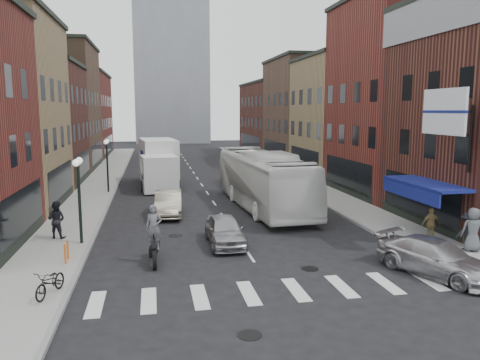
# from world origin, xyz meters

# --- Properties ---
(ground) EXTENTS (160.00, 160.00, 0.00)m
(ground) POSITION_xyz_m (0.00, 0.00, 0.00)
(ground) COLOR black
(ground) RESTS_ON ground
(sidewalk_left) EXTENTS (3.00, 74.00, 0.15)m
(sidewalk_left) POSITION_xyz_m (-8.50, 22.00, 0.07)
(sidewalk_left) COLOR gray
(sidewalk_left) RESTS_ON ground
(sidewalk_right) EXTENTS (3.00, 74.00, 0.15)m
(sidewalk_right) POSITION_xyz_m (8.50, 22.00, 0.07)
(sidewalk_right) COLOR gray
(sidewalk_right) RESTS_ON ground
(curb_left) EXTENTS (0.20, 74.00, 0.16)m
(curb_left) POSITION_xyz_m (-7.00, 22.00, 0.00)
(curb_left) COLOR gray
(curb_left) RESTS_ON ground
(curb_right) EXTENTS (0.20, 74.00, 0.16)m
(curb_right) POSITION_xyz_m (7.00, 22.00, 0.00)
(curb_right) COLOR gray
(curb_right) RESTS_ON ground
(crosswalk_stripes) EXTENTS (12.00, 2.20, 0.01)m
(crosswalk_stripes) POSITION_xyz_m (0.00, -3.00, 0.00)
(crosswalk_stripes) COLOR silver
(crosswalk_stripes) RESTS_ON ground
(bldg_left_mid_b) EXTENTS (10.30, 10.20, 10.30)m
(bldg_left_mid_b) POSITION_xyz_m (-14.99, 24.00, 5.15)
(bldg_left_mid_b) COLOR #401B17
(bldg_left_mid_b) RESTS_ON ground
(bldg_left_far_a) EXTENTS (10.30, 12.20, 13.30)m
(bldg_left_far_a) POSITION_xyz_m (-14.99, 35.00, 6.65)
(bldg_left_far_a) COLOR #4F3827
(bldg_left_far_a) RESTS_ON ground
(bldg_left_far_b) EXTENTS (10.30, 16.20, 11.30)m
(bldg_left_far_b) POSITION_xyz_m (-14.99, 49.00, 5.65)
(bldg_left_far_b) COLOR maroon
(bldg_left_far_b) RESTS_ON ground
(bldg_right_mid_a) EXTENTS (10.30, 10.20, 14.30)m
(bldg_right_mid_a) POSITION_xyz_m (15.00, 14.00, 7.15)
(bldg_right_mid_a) COLOR maroon
(bldg_right_mid_a) RESTS_ON ground
(bldg_right_mid_b) EXTENTS (10.30, 10.20, 11.30)m
(bldg_right_mid_b) POSITION_xyz_m (14.99, 24.00, 5.65)
(bldg_right_mid_b) COLOR #A38559
(bldg_right_mid_b) RESTS_ON ground
(bldg_right_far_a) EXTENTS (10.30, 12.20, 12.30)m
(bldg_right_far_a) POSITION_xyz_m (14.99, 35.00, 6.15)
(bldg_right_far_a) COLOR #4F3827
(bldg_right_far_a) RESTS_ON ground
(bldg_right_far_b) EXTENTS (10.30, 16.20, 10.30)m
(bldg_right_far_b) POSITION_xyz_m (14.99, 49.00, 5.15)
(bldg_right_far_b) COLOR #401B17
(bldg_right_far_b) RESTS_ON ground
(awning_blue) EXTENTS (1.80, 5.00, 0.78)m
(awning_blue) POSITION_xyz_m (8.93, 2.50, 2.63)
(awning_blue) COLOR navy
(awning_blue) RESTS_ON ground
(billboard_sign) EXTENTS (1.52, 3.00, 3.70)m
(billboard_sign) POSITION_xyz_m (8.59, 0.50, 6.13)
(billboard_sign) COLOR black
(billboard_sign) RESTS_ON ground
(distant_tower) EXTENTS (14.00, 14.00, 50.00)m
(distant_tower) POSITION_xyz_m (0.00, 78.00, 25.00)
(distant_tower) COLOR #9399A0
(distant_tower) RESTS_ON ground
(streetlamp_near) EXTENTS (0.32, 1.22, 4.11)m
(streetlamp_near) POSITION_xyz_m (-7.40, 4.00, 2.91)
(streetlamp_near) COLOR black
(streetlamp_near) RESTS_ON ground
(streetlamp_far) EXTENTS (0.32, 1.22, 4.11)m
(streetlamp_far) POSITION_xyz_m (-7.40, 18.00, 2.91)
(streetlamp_far) COLOR black
(streetlamp_far) RESTS_ON ground
(bike_rack) EXTENTS (0.08, 0.68, 0.80)m
(bike_rack) POSITION_xyz_m (-7.60, 1.30, 0.55)
(bike_rack) COLOR #D8590C
(bike_rack) RESTS_ON sidewalk_left
(box_truck) EXTENTS (3.33, 9.08, 3.84)m
(box_truck) POSITION_xyz_m (-3.57, 20.93, 1.90)
(box_truck) COLOR white
(box_truck) RESTS_ON ground
(motorcycle_rider) EXTENTS (0.73, 2.42, 2.46)m
(motorcycle_rider) POSITION_xyz_m (-4.07, 0.86, 1.15)
(motorcycle_rider) COLOR black
(motorcycle_rider) RESTS_ON ground
(transit_bus) EXTENTS (3.82, 13.34, 3.67)m
(transit_bus) POSITION_xyz_m (2.91, 10.91, 1.84)
(transit_bus) COLOR silver
(transit_bus) RESTS_ON ground
(sedan_left_near) EXTENTS (1.66, 4.09, 1.39)m
(sedan_left_near) POSITION_xyz_m (-0.80, 3.00, 0.70)
(sedan_left_near) COLOR #A2A3A7
(sedan_left_near) RESTS_ON ground
(sedan_left_far) EXTENTS (1.82, 4.54, 1.47)m
(sedan_left_far) POSITION_xyz_m (-3.18, 9.77, 0.73)
(sedan_left_far) COLOR #A69E86
(sedan_left_far) RESTS_ON ground
(curb_car) EXTENTS (3.65, 5.08, 1.37)m
(curb_car) POSITION_xyz_m (6.50, -2.54, 0.68)
(curb_car) COLOR #BABBBF
(curb_car) RESTS_ON ground
(parked_bicycle) EXTENTS (1.12, 1.81, 0.90)m
(parked_bicycle) POSITION_xyz_m (-7.50, -2.31, 0.60)
(parked_bicycle) COLOR black
(parked_bicycle) RESTS_ON sidewalk_left
(ped_left_solo) EXTENTS (0.99, 0.76, 1.81)m
(ped_left_solo) POSITION_xyz_m (-8.68, 5.12, 1.05)
(ped_left_solo) COLOR black
(ped_left_solo) RESTS_ON sidewalk_left
(ped_right_a) EXTENTS (1.12, 0.64, 1.66)m
(ped_right_a) POSITION_xyz_m (9.54, -0.18, 0.98)
(ped_right_a) COLOR black
(ped_right_a) RESTS_ON sidewalk_right
(ped_right_b) EXTENTS (0.95, 0.49, 1.60)m
(ped_right_b) POSITION_xyz_m (8.81, 1.41, 0.95)
(ped_right_b) COLOR olive
(ped_right_b) RESTS_ON sidewalk_right
(ped_right_c) EXTENTS (1.05, 0.80, 1.93)m
(ped_right_c) POSITION_xyz_m (9.60, -0.48, 1.12)
(ped_right_c) COLOR #56595D
(ped_right_c) RESTS_ON sidewalk_right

